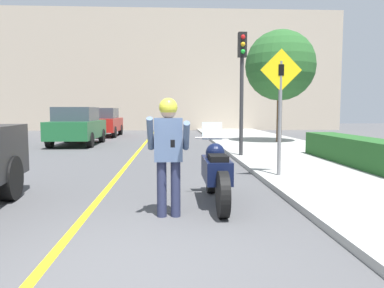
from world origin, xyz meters
The scene contains 12 objects.
ground_plane centered at (0.00, 0.00, 0.00)m, with size 80.00×80.00×0.00m, color #4C4C4F.
sidewalk_curb centered at (4.80, 4.00, 0.06)m, with size 4.40×44.00×0.11m.
road_center_line centered at (-0.60, 6.00, 0.00)m, with size 0.12×36.00×0.01m.
building_backdrop centered at (0.00, 26.00, 4.64)m, with size 28.00×1.20×9.28m.
motorcycle centered at (1.39, 2.38, 0.52)m, with size 0.62×2.34×1.32m.
person_biker centered at (0.62, 1.64, 1.05)m, with size 0.59×0.47×1.71m.
crossing_sign centered at (3.02, 4.37, 1.76)m, with size 0.91×0.08×2.74m.
traffic_light centered at (2.87, 8.08, 2.78)m, with size 0.26×0.30×3.84m.
hedge_row centered at (5.60, 6.09, 0.46)m, with size 0.90×5.02×0.70m.
street_tree centered at (5.55, 13.13, 3.55)m, with size 3.14×3.14×5.01m.
parked_car_green centered at (-3.54, 13.20, 0.86)m, with size 1.88×4.20×1.68m.
parked_car_red centered at (-3.43, 18.82, 0.86)m, with size 1.88×4.20×1.68m.
Camera 1 is at (0.67, -3.68, 1.53)m, focal length 35.00 mm.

